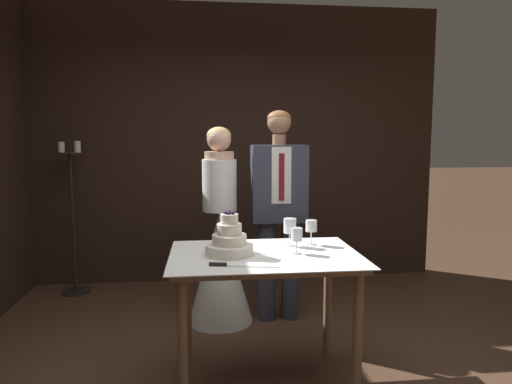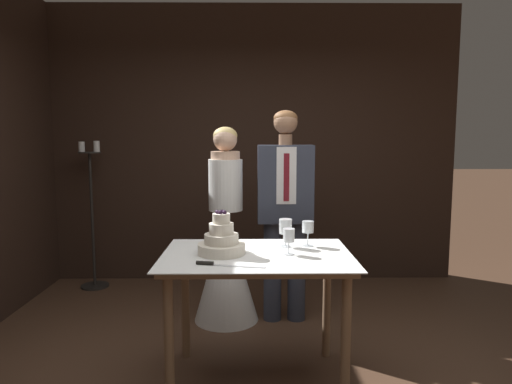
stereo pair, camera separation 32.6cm
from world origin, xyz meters
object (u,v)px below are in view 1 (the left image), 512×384
object	(u,v)px
tiered_cake	(229,242)
cake_knife	(230,265)
wine_glass_far	(297,236)
groom	(279,205)
wine_glass_near	(290,227)
bride	(220,252)
wine_glass_middle	(311,227)
candle_stand	(73,226)
cake_table	(265,271)

from	to	relation	value
tiered_cake	cake_knife	world-z (taller)	tiered_cake
wine_glass_far	groom	xyz separation A→B (m)	(0.05, 1.00, 0.05)
wine_glass_near	bride	distance (m)	0.98
cake_knife	wine_glass_middle	size ratio (longest dim) A/B	2.36
candle_stand	tiered_cake	bearing A→B (deg)	-52.12
wine_glass_near	groom	world-z (taller)	groom
tiered_cake	cake_knife	size ratio (longest dim) A/B	0.75
tiered_cake	wine_glass_far	xyz separation A→B (m)	(0.41, -0.02, 0.03)
wine_glass_far	wine_glass_middle	bearing A→B (deg)	57.04
wine_glass_middle	groom	size ratio (longest dim) A/B	0.09
wine_glass_middle	wine_glass_far	bearing A→B (deg)	-122.96
tiered_cake	cake_knife	distance (m)	0.27
wine_glass_far	groom	world-z (taller)	groom
tiered_cake	wine_glass_middle	distance (m)	0.59
cake_knife	wine_glass_middle	world-z (taller)	wine_glass_middle
cake_knife	groom	world-z (taller)	groom
wine_glass_middle	tiered_cake	bearing A→B (deg)	-160.18
cake_table	wine_glass_far	world-z (taller)	wine_glass_far
wine_glass_near	groom	xyz separation A→B (m)	(0.06, 0.80, 0.03)
wine_glass_near	wine_glass_middle	world-z (taller)	wine_glass_near
wine_glass_middle	candle_stand	world-z (taller)	candle_stand
cake_knife	wine_glass_near	xyz separation A→B (m)	(0.42, 0.44, 0.12)
wine_glass_middle	groom	bearing A→B (deg)	96.88
groom	candle_stand	distance (m)	2.12
cake_knife	wine_glass_near	size ratio (longest dim) A/B	2.13
wine_glass_near	wine_glass_middle	xyz separation A→B (m)	(0.15, 0.02, -0.01)
wine_glass_middle	candle_stand	size ratio (longest dim) A/B	0.11
groom	wine_glass_near	bearing A→B (deg)	-93.98
tiered_cake	wine_glass_middle	world-z (taller)	tiered_cake
candle_stand	cake_knife	bearing A→B (deg)	-55.88
tiered_cake	groom	distance (m)	1.09
cake_table	groom	distance (m)	1.05
wine_glass_middle	cake_table	bearing A→B (deg)	-149.18
tiered_cake	groom	size ratio (longest dim) A/B	0.17
wine_glass_middle	candle_stand	bearing A→B (deg)	140.43
wine_glass_far	groom	distance (m)	1.00
cake_knife	candle_stand	bearing A→B (deg)	135.14
cake_knife	wine_glass_far	distance (m)	0.50
cake_table	groom	world-z (taller)	groom
cake_knife	candle_stand	world-z (taller)	candle_stand
cake_table	bride	world-z (taller)	bride
cake_table	candle_stand	bearing A→B (deg)	131.82
cake_table	candle_stand	world-z (taller)	candle_stand
wine_glass_near	bride	size ratio (longest dim) A/B	0.11
wine_glass_middle	wine_glass_far	distance (m)	0.26
cake_table	tiered_cake	size ratio (longest dim) A/B	3.98
cake_table	wine_glass_far	size ratio (longest dim) A/B	7.24
wine_glass_far	candle_stand	size ratio (longest dim) A/B	0.11
bride	groom	distance (m)	0.63
wine_glass_middle	wine_glass_near	bearing A→B (deg)	-171.99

